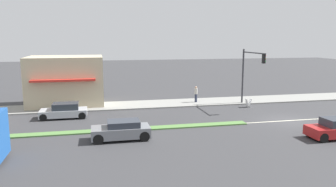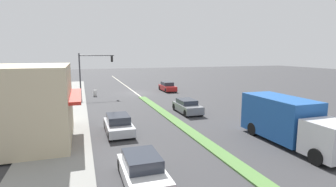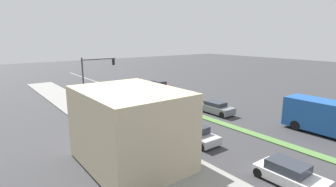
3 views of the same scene
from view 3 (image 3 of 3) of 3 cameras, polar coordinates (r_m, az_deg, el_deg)
name	(u,v)px [view 3 (image 3 of 3)]	position (r m, az deg, el deg)	size (l,w,h in m)	color
ground_plane	(231,127)	(25.16, 13.61, -7.13)	(160.00, 160.00, 0.00)	#38383A
sidewalk_right	(154,154)	(19.05, -3.03, -13.03)	(4.00, 73.00, 0.12)	gray
lane_marking_center	(134,94)	(38.59, -7.49, -0.16)	(0.16, 60.00, 0.01)	beige
building_corner_store	(130,127)	(17.04, -8.18, -7.17)	(6.23, 7.37, 4.87)	#C6B793
traffic_signal_main	(94,72)	(34.67, -15.87, 4.63)	(4.59, 0.34, 5.60)	#333338
pedestrian	(87,104)	(29.96, -17.14, -2.22)	(0.34, 0.34, 1.68)	#282D42
warning_aframe_sign	(98,98)	(35.27, -14.92, -0.94)	(0.45, 0.53, 0.84)	silver
delivery_truck	(328,118)	(26.06, 31.50, -4.58)	(2.44, 7.50, 2.87)	silver
hatchback_red	(160,86)	(41.51, -1.86, 1.74)	(1.73, 4.01, 1.39)	#AD1E1E
suv_grey	(216,108)	(29.00, 10.45, -3.08)	(1.77, 3.92, 1.31)	slate
van_white	(290,174)	(16.93, 24.95, -15.58)	(1.79, 3.83, 1.27)	silver
sedan_silver	(195,134)	(21.19, 5.93, -8.76)	(1.82, 3.92, 1.31)	#B7BABF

